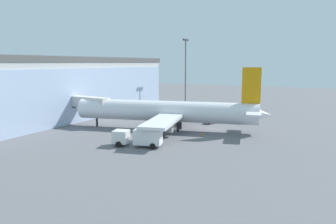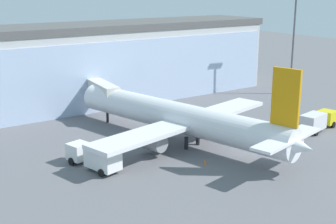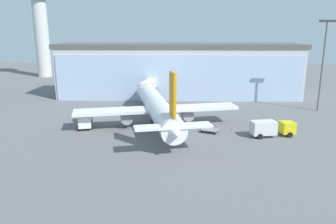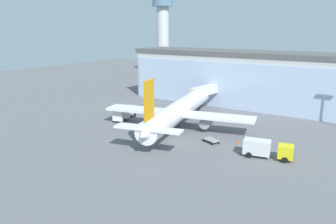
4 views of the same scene
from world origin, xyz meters
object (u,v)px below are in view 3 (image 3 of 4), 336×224
(apron_light_mast, at_px, (323,58))
(safety_cone_wingtip, at_px, (233,128))
(safety_cone_nose, at_px, (142,135))
(control_tower, at_px, (41,23))
(jet_bridge, at_px, (151,85))
(catering_truck, at_px, (85,118))
(airplane, at_px, (156,106))
(baggage_cart, at_px, (210,130))
(fuel_truck, at_px, (271,128))

(apron_light_mast, height_order, safety_cone_wingtip, apron_light_mast)
(safety_cone_nose, bearing_deg, control_tower, 123.23)
(jet_bridge, bearing_deg, catering_truck, 159.05)
(airplane, bearing_deg, jet_bridge, -4.85)
(jet_bridge, relative_size, catering_truck, 1.80)
(control_tower, xyz_separation_m, baggage_cart, (56.34, -65.84, -18.82))
(fuel_truck, bearing_deg, catering_truck, 160.39)
(apron_light_mast, bearing_deg, fuel_truck, -128.77)
(baggage_cart, xyz_separation_m, safety_cone_nose, (-11.34, -2.87, -0.23))
(baggage_cart, height_order, safety_cone_nose, baggage_cart)
(safety_cone_wingtip, bearing_deg, safety_cone_nose, -163.03)
(control_tower, bearing_deg, fuel_truck, -45.40)
(jet_bridge, bearing_deg, control_tower, 51.57)
(control_tower, height_order, apron_light_mast, control_tower)
(safety_cone_wingtip, bearing_deg, apron_light_mast, 36.23)
(jet_bridge, height_order, apron_light_mast, apron_light_mast)
(safety_cone_nose, bearing_deg, fuel_truck, 3.83)
(catering_truck, bearing_deg, apron_light_mast, -88.51)
(fuel_truck, height_order, baggage_cart, fuel_truck)
(catering_truck, distance_m, fuel_truck, 32.78)
(apron_light_mast, xyz_separation_m, catering_truck, (-47.22, -13.97, -9.86))
(catering_truck, xyz_separation_m, fuel_truck, (32.49, -4.37, 0.00))
(airplane, xyz_separation_m, catering_truck, (-12.98, -1.82, -2.00))
(jet_bridge, xyz_separation_m, baggage_cart, (12.34, -23.14, -3.83))
(airplane, distance_m, baggage_cart, 11.03)
(airplane, height_order, fuel_truck, airplane)
(airplane, bearing_deg, catering_truck, 84.39)
(jet_bridge, height_order, safety_cone_nose, jet_bridge)
(safety_cone_nose, bearing_deg, baggage_cart, 14.20)
(catering_truck, distance_m, safety_cone_nose, 12.62)
(jet_bridge, xyz_separation_m, catering_truck, (-10.15, -20.21, -2.87))
(apron_light_mast, distance_m, fuel_truck, 25.51)
(apron_light_mast, bearing_deg, jet_bridge, 170.45)
(jet_bridge, bearing_deg, baggage_cart, -146.21)
(apron_light_mast, xyz_separation_m, fuel_truck, (-14.73, -18.34, -9.86))
(jet_bridge, distance_m, airplane, 18.63)
(apron_light_mast, bearing_deg, catering_truck, -163.52)
(jet_bridge, relative_size, fuel_truck, 1.81)
(apron_light_mast, distance_m, catering_truck, 50.22)
(safety_cone_wingtip, bearing_deg, baggage_cart, -156.05)
(apron_light_mast, distance_m, safety_cone_wingtip, 27.69)
(fuel_truck, distance_m, safety_cone_wingtip, 6.75)
(fuel_truck, distance_m, safety_cone_nose, 21.42)
(jet_bridge, xyz_separation_m, fuel_truck, (22.34, -24.58, -2.87))
(baggage_cart, xyz_separation_m, safety_cone_wingtip, (4.25, 1.89, -0.23))
(baggage_cart, distance_m, safety_cone_nose, 11.70)
(fuel_truck, bearing_deg, apron_light_mast, 39.27)
(control_tower, bearing_deg, safety_cone_nose, -56.77)
(catering_truck, bearing_deg, fuel_truck, -112.64)
(control_tower, height_order, baggage_cart, control_tower)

